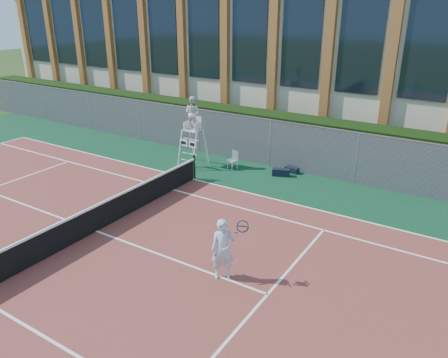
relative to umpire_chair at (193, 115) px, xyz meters
The scene contains 12 objects.
ground 7.52m from the umpire_chair, 81.37° to the right, with size 120.00×120.00×0.00m, color #233814.
apron 6.59m from the umpire_chair, 79.96° to the right, with size 36.00×20.00×0.01m, color #0B331A.
tennis_court 7.51m from the umpire_chair, 81.37° to the right, with size 23.77×10.97×0.02m, color brown.
tennis_net 7.36m from the umpire_chair, 81.37° to the right, with size 0.10×11.30×1.10m.
fence 2.43m from the umpire_chair, 58.65° to the left, with size 40.00×0.06×2.20m, color #595E60, non-canonical shape.
hedge 3.40m from the umpire_chair, 70.11° to the left, with size 40.00×1.40×2.20m, color black.
building 11.10m from the umpire_chair, 84.40° to the left, with size 45.00×10.60×8.22m.
umpire_chair is the anchor object (origin of this frame).
plastic_chair 2.71m from the umpire_chair, 18.23° to the left, with size 0.48×0.48×0.82m.
sports_bag_near 4.74m from the umpire_chair, 12.11° to the left, with size 0.75×0.30×0.32m, color black.
sports_bag_far 5.11m from the umpire_chair, 19.28° to the left, with size 0.62×0.27×0.25m, color black.
tennis_player 9.39m from the umpire_chair, 49.12° to the right, with size 1.04×0.80×1.76m.
Camera 1 is at (10.47, -8.58, 7.08)m, focal length 35.00 mm.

